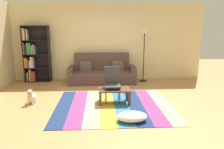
# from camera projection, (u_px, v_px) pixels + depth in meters

# --- Properties ---
(ground_plane) EXTENTS (14.00, 14.00, 0.00)m
(ground_plane) POSITION_uv_depth(u_px,v_px,m) (113.00, 102.00, 5.46)
(ground_plane) COLOR #B27F4C
(back_wall) EXTENTS (6.80, 0.10, 2.70)m
(back_wall) POSITION_uv_depth(u_px,v_px,m) (108.00, 42.00, 7.65)
(back_wall) COLOR beige
(back_wall) RESTS_ON ground_plane
(rug) EXTENTS (2.81, 2.42, 0.01)m
(rug) POSITION_uv_depth(u_px,v_px,m) (114.00, 106.00, 5.21)
(rug) COLOR navy
(rug) RESTS_ON ground_plane
(couch) EXTENTS (2.26, 0.80, 1.00)m
(couch) POSITION_uv_depth(u_px,v_px,m) (102.00, 73.00, 7.35)
(couch) COLOR #4C3833
(couch) RESTS_ON ground_plane
(bookshelf) EXTENTS (0.90, 0.28, 1.93)m
(bookshelf) POSITION_uv_depth(u_px,v_px,m) (33.00, 55.00, 7.35)
(bookshelf) COLOR black
(bookshelf) RESTS_ON ground_plane
(coffee_table) EXTENTS (0.79, 0.49, 0.36)m
(coffee_table) POSITION_uv_depth(u_px,v_px,m) (114.00, 91.00, 5.36)
(coffee_table) COLOR #513826
(coffee_table) RESTS_ON rug
(pouf) EXTENTS (0.62, 0.42, 0.19)m
(pouf) POSITION_uv_depth(u_px,v_px,m) (132.00, 117.00, 4.33)
(pouf) COLOR white
(pouf) RESTS_ON rug
(dog) EXTENTS (0.22, 0.35, 0.40)m
(dog) POSITION_uv_depth(u_px,v_px,m) (31.00, 97.00, 5.35)
(dog) COLOR beige
(dog) RESTS_ON ground_plane
(standing_lamp) EXTENTS (0.32, 0.32, 1.81)m
(standing_lamp) POSITION_uv_depth(u_px,v_px,m) (144.00, 38.00, 7.25)
(standing_lamp) COLOR black
(standing_lamp) RESTS_ON ground_plane
(tv_remote) EXTENTS (0.08, 0.16, 0.02)m
(tv_remote) POSITION_uv_depth(u_px,v_px,m) (110.00, 89.00, 5.29)
(tv_remote) COLOR black
(tv_remote) RESTS_ON coffee_table
(folding_chair) EXTENTS (0.40, 0.40, 0.90)m
(folding_chair) POSITION_uv_depth(u_px,v_px,m) (112.00, 81.00, 5.43)
(folding_chair) COLOR #38383D
(folding_chair) RESTS_ON ground_plane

